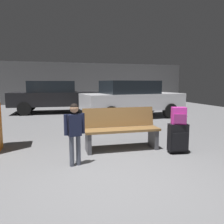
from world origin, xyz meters
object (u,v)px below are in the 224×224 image
at_px(bench, 121,129).
at_px(backpack_bright, 179,116).
at_px(parked_car_far, 54,96).
at_px(parked_car_near, 132,98).
at_px(suitcase, 178,138).
at_px(child, 74,128).

relative_size(bench, backpack_bright, 4.75).
bearing_deg(backpack_bright, parked_car_far, 107.13).
xyz_separation_m(backpack_bright, parked_car_near, (0.79, 4.75, 0.03)).
relative_size(bench, parked_car_near, 0.38).
bearing_deg(parked_car_far, backpack_bright, -72.87).
xyz_separation_m(bench, backpack_bright, (1.02, -0.59, 0.33)).
distance_m(suitcase, child, 2.13).
distance_m(backpack_bright, parked_car_near, 4.82).
height_order(backpack_bright, child, child).
relative_size(backpack_bright, parked_car_near, 0.08).
distance_m(backpack_bright, parked_car_far, 7.56).
distance_m(suitcase, backpack_bright, 0.45).
xyz_separation_m(parked_car_far, parked_car_near, (3.02, -2.47, 0.00)).
bearing_deg(parked_car_far, child, -88.96).
xyz_separation_m(bench, suitcase, (1.02, -0.59, -0.12)).
distance_m(bench, suitcase, 1.19).
distance_m(suitcase, parked_car_near, 4.84).
height_order(suitcase, parked_car_near, parked_car_near).
bearing_deg(backpack_bright, parked_car_near, 80.53).
bearing_deg(parked_car_far, parked_car_near, -39.27).
bearing_deg(suitcase, bench, 149.94).
bearing_deg(suitcase, backpack_bright, -171.41).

